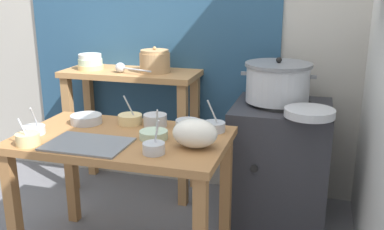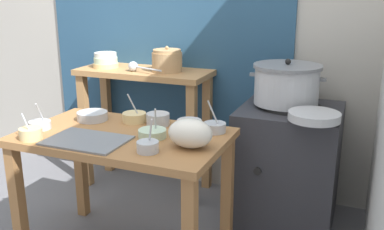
# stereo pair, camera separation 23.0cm
# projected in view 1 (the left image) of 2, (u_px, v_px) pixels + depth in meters

# --- Properties ---
(wall_back) EXTENTS (4.40, 0.12, 2.60)m
(wall_back) POSITION_uv_depth(u_px,v_px,m) (182.00, 11.00, 3.13)
(wall_back) COLOR #B2ADA3
(wall_back) RESTS_ON ground
(prep_table) EXTENTS (1.10, 0.66, 0.72)m
(prep_table) POSITION_uv_depth(u_px,v_px,m) (123.00, 156.00, 2.31)
(prep_table) COLOR #9E6B3D
(prep_table) RESTS_ON ground
(back_shelf_table) EXTENTS (0.96, 0.40, 0.90)m
(back_shelf_table) POSITION_uv_depth(u_px,v_px,m) (132.00, 101.00, 3.14)
(back_shelf_table) COLOR #B27F4C
(back_shelf_table) RESTS_ON ground
(stove_block) EXTENTS (0.60, 0.61, 0.78)m
(stove_block) POSITION_uv_depth(u_px,v_px,m) (279.00, 162.00, 2.82)
(stove_block) COLOR #2D2D33
(stove_block) RESTS_ON ground
(steamer_pot) EXTENTS (0.46, 0.41, 0.28)m
(steamer_pot) POSITION_uv_depth(u_px,v_px,m) (278.00, 82.00, 2.70)
(steamer_pot) COLOR #B7BABF
(steamer_pot) RESTS_ON stove_block
(clay_pot) EXTENTS (0.21, 0.21, 0.18)m
(clay_pot) POSITION_uv_depth(u_px,v_px,m) (155.00, 61.00, 3.01)
(clay_pot) COLOR tan
(clay_pot) RESTS_ON back_shelf_table
(bowl_stack_enamel) EXTENTS (0.18, 0.18, 0.11)m
(bowl_stack_enamel) POSITION_uv_depth(u_px,v_px,m) (90.00, 62.00, 3.12)
(bowl_stack_enamel) COLOR #E5C684
(bowl_stack_enamel) RESTS_ON back_shelf_table
(ladle) EXTENTS (0.30, 0.13, 0.07)m
(ladle) POSITION_uv_depth(u_px,v_px,m) (122.00, 68.00, 3.00)
(ladle) COLOR #B7BABF
(ladle) RESTS_ON back_shelf_table
(serving_tray) EXTENTS (0.40, 0.28, 0.01)m
(serving_tray) POSITION_uv_depth(u_px,v_px,m) (88.00, 144.00, 2.15)
(serving_tray) COLOR slate
(serving_tray) RESTS_ON prep_table
(plastic_bag) EXTENTS (0.22, 0.17, 0.14)m
(plastic_bag) POSITION_uv_depth(u_px,v_px,m) (195.00, 133.00, 2.10)
(plastic_bag) COLOR silver
(plastic_bag) RESTS_ON prep_table
(wide_pan) EXTENTS (0.28, 0.28, 0.04)m
(wide_pan) POSITION_uv_depth(u_px,v_px,m) (310.00, 113.00, 2.41)
(wide_pan) COLOR #B7BABF
(wide_pan) RESTS_ON stove_block
(prep_bowl_0) EXTENTS (0.12, 0.12, 0.16)m
(prep_bowl_0) POSITION_uv_depth(u_px,v_px,m) (34.00, 129.00, 2.31)
(prep_bowl_0) COLOR #B7BABF
(prep_bowl_0) RESTS_ON prep_table
(prep_bowl_1) EXTENTS (0.13, 0.13, 0.07)m
(prep_bowl_1) POSITION_uv_depth(u_px,v_px,m) (155.00, 120.00, 2.44)
(prep_bowl_1) COLOR #B7BABF
(prep_bowl_1) RESTS_ON prep_table
(prep_bowl_2) EXTENTS (0.13, 0.13, 0.05)m
(prep_bowl_2) POSITION_uv_depth(u_px,v_px,m) (188.00, 124.00, 2.40)
(prep_bowl_2) COLOR #B7BABF
(prep_bowl_2) RESTS_ON prep_table
(prep_bowl_3) EXTENTS (0.18, 0.18, 0.05)m
(prep_bowl_3) POSITION_uv_depth(u_px,v_px,m) (86.00, 119.00, 2.49)
(prep_bowl_3) COLOR #B7BABF
(prep_bowl_3) RESTS_ON prep_table
(prep_bowl_4) EXTENTS (0.14, 0.14, 0.17)m
(prep_bowl_4) POSITION_uv_depth(u_px,v_px,m) (130.00, 119.00, 2.48)
(prep_bowl_4) COLOR #E5C684
(prep_bowl_4) RESTS_ON prep_table
(prep_bowl_5) EXTENTS (0.15, 0.15, 0.16)m
(prep_bowl_5) POSITION_uv_depth(u_px,v_px,m) (154.00, 134.00, 2.24)
(prep_bowl_5) COLOR #B7D1AD
(prep_bowl_5) RESTS_ON prep_table
(prep_bowl_6) EXTENTS (0.12, 0.12, 0.18)m
(prep_bowl_6) POSITION_uv_depth(u_px,v_px,m) (214.00, 126.00, 2.35)
(prep_bowl_6) COLOR #B7BABF
(prep_bowl_6) RESTS_ON prep_table
(prep_bowl_7) EXTENTS (0.11, 0.11, 0.17)m
(prep_bowl_7) POSITION_uv_depth(u_px,v_px,m) (154.00, 147.00, 2.04)
(prep_bowl_7) COLOR #B7BABF
(prep_bowl_7) RESTS_ON prep_table
(prep_bowl_8) EXTENTS (0.12, 0.12, 0.14)m
(prep_bowl_8) POSITION_uv_depth(u_px,v_px,m) (28.00, 139.00, 2.14)
(prep_bowl_8) COLOR #E5C684
(prep_bowl_8) RESTS_ON prep_table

